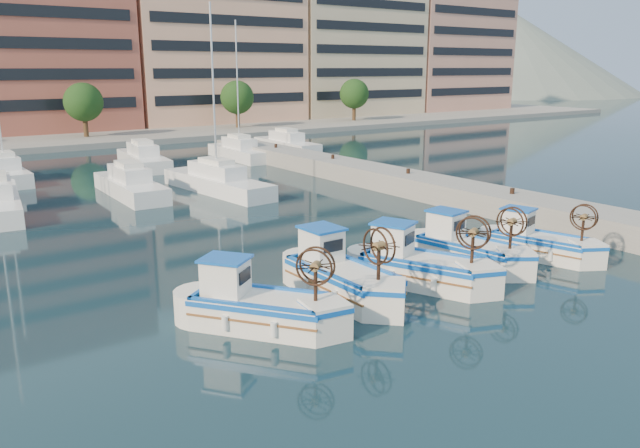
{
  "coord_description": "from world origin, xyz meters",
  "views": [
    {
      "loc": [
        -14.16,
        -14.55,
        7.73
      ],
      "look_at": [
        0.16,
        5.58,
        1.5
      ],
      "focal_mm": 35.0,
      "sensor_mm": 36.0,
      "label": 1
    }
  ],
  "objects": [
    {
      "name": "fishing_boat_e",
      "position": [
        7.72,
        0.52,
        0.69
      ],
      "size": [
        2.58,
        4.14,
        2.51
      ],
      "rotation": [
        0.0,
        0.0,
        0.26
      ],
      "color": "white",
      "rests_on": "ground"
    },
    {
      "name": "fishing_boat_b",
      "position": [
        -1.78,
        1.65,
        0.79
      ],
      "size": [
        1.94,
        4.63,
        2.87
      ],
      "rotation": [
        0.0,
        0.0,
        0.01
      ],
      "color": "white",
      "rests_on": "ground"
    },
    {
      "name": "hill_east",
      "position": [
        140.0,
        110.0,
        0.0
      ],
      "size": [
        160.0,
        160.0,
        50.0
      ],
      "primitive_type": "cone",
      "color": "slate",
      "rests_on": "ground"
    },
    {
      "name": "waterfront",
      "position": [
        9.23,
        65.04,
        11.1
      ],
      "size": [
        180.0,
        40.0,
        25.6
      ],
      "color": "gray",
      "rests_on": "ground"
    },
    {
      "name": "fishing_boat_c",
      "position": [
        1.28,
        0.95,
        0.78
      ],
      "size": [
        3.43,
        4.68,
        2.82
      ],
      "rotation": [
        0.0,
        0.0,
        0.42
      ],
      "color": "white",
      "rests_on": "ground"
    },
    {
      "name": "ground",
      "position": [
        0.0,
        0.0,
        0.0
      ],
      "size": [
        300.0,
        300.0,
        0.0
      ],
      "primitive_type": "plane",
      "color": "#16313B",
      "rests_on": "ground"
    },
    {
      "name": "fishing_boat_a",
      "position": [
        -5.47,
        0.96,
        0.75
      ],
      "size": [
        3.92,
        4.4,
        2.72
      ],
      "rotation": [
        0.0,
        0.0,
        0.64
      ],
      "color": "white",
      "rests_on": "ground"
    },
    {
      "name": "yacht_marina",
      "position": [
        -2.68,
        27.96,
        0.53
      ],
      "size": [
        37.28,
        23.9,
        11.5
      ],
      "color": "white",
      "rests_on": "ground"
    },
    {
      "name": "quay",
      "position": [
        13.0,
        8.0,
        0.6
      ],
      "size": [
        3.0,
        60.0,
        1.2
      ],
      "primitive_type": "cube",
      "color": "gray",
      "rests_on": "ground"
    },
    {
      "name": "fishing_boat_d",
      "position": [
        4.4,
        1.47,
        0.74
      ],
      "size": [
        2.46,
        4.44,
        2.69
      ],
      "rotation": [
        0.0,
        0.0,
        0.18
      ],
      "color": "white",
      "rests_on": "ground"
    }
  ]
}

